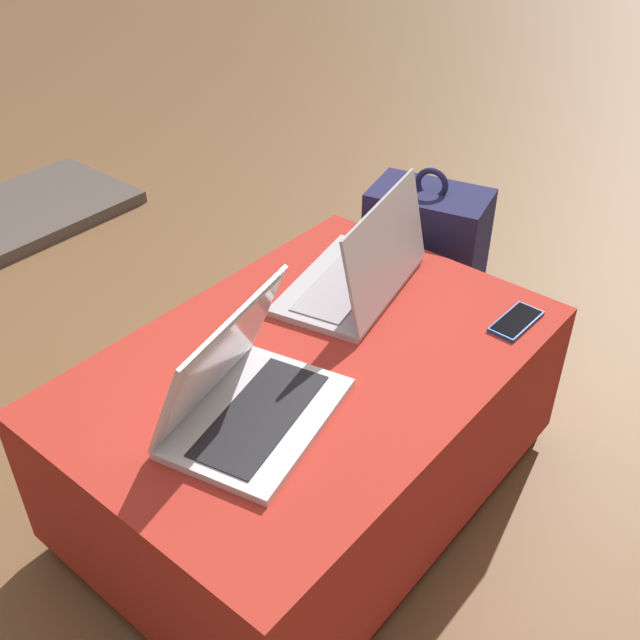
% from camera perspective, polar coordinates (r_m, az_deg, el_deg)
% --- Properties ---
extents(ground_plane, '(14.00, 14.00, 0.00)m').
position_cam_1_polar(ground_plane, '(1.78, -0.58, -12.80)').
color(ground_plane, brown).
extents(ottoman, '(1.00, 0.68, 0.40)m').
position_cam_1_polar(ottoman, '(1.64, -0.62, -8.19)').
color(ottoman, maroon).
rests_on(ottoman, ground_plane).
extents(laptop_near, '(0.38, 0.30, 0.23)m').
position_cam_1_polar(laptop_near, '(1.35, -5.70, -5.80)').
color(laptop_near, silver).
rests_on(laptop_near, ottoman).
extents(laptop_far, '(0.41, 0.30, 0.23)m').
position_cam_1_polar(laptop_far, '(1.67, 3.16, 3.65)').
color(laptop_far, '#B7B7BC').
rests_on(laptop_far, ottoman).
extents(cell_phone, '(0.14, 0.07, 0.01)m').
position_cam_1_polar(cell_phone, '(1.65, 14.72, -0.09)').
color(cell_phone, '#1E4C9E').
rests_on(cell_phone, ottoman).
extents(backpack, '(0.30, 0.34, 0.54)m').
position_cam_1_polar(backpack, '(2.12, 7.99, 3.84)').
color(backpack, '#23234C').
rests_on(backpack, ground_plane).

